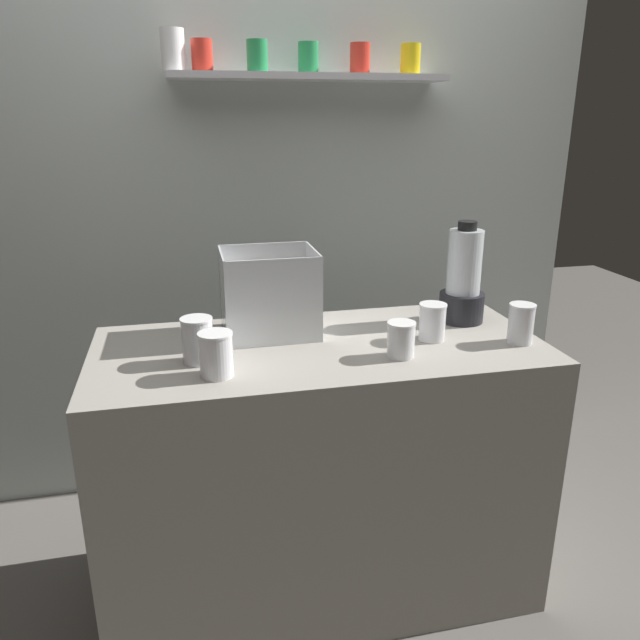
# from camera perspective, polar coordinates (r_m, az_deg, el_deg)

# --- Properties ---
(ground_plane) EXTENTS (8.00, 8.00, 0.00)m
(ground_plane) POSITION_cam_1_polar(r_m,az_deg,el_deg) (2.39, 0.00, -22.91)
(ground_plane) COLOR slate
(counter) EXTENTS (1.40, 0.64, 0.90)m
(counter) POSITION_cam_1_polar(r_m,az_deg,el_deg) (2.11, 0.00, -13.74)
(counter) COLOR #9E998E
(counter) RESTS_ON ground_plane
(back_wall_unit) EXTENTS (2.60, 0.24, 2.50)m
(back_wall_unit) POSITION_cam_1_polar(r_m,az_deg,el_deg) (2.56, -3.82, 11.53)
(back_wall_unit) COLOR silver
(back_wall_unit) RESTS_ON ground_plane
(carrot_display_bin) EXTENTS (0.30, 0.25, 0.27)m
(carrot_display_bin) POSITION_cam_1_polar(r_m,az_deg,el_deg) (1.99, -4.75, 1.13)
(carrot_display_bin) COLOR white
(carrot_display_bin) RESTS_ON counter
(blender_pitcher) EXTENTS (0.15, 0.15, 0.35)m
(blender_pitcher) POSITION_cam_1_polar(r_m,az_deg,el_deg) (2.14, 13.22, 3.50)
(blender_pitcher) COLOR black
(blender_pitcher) RESTS_ON counter
(juice_cup_pomegranate_far_left) EXTENTS (0.09, 0.09, 0.13)m
(juice_cup_pomegranate_far_left) POSITION_cam_1_polar(r_m,az_deg,el_deg) (1.79, -11.36, -2.03)
(juice_cup_pomegranate_far_left) COLOR white
(juice_cup_pomegranate_far_left) RESTS_ON counter
(juice_cup_orange_left) EXTENTS (0.10, 0.10, 0.13)m
(juice_cup_orange_left) POSITION_cam_1_polar(r_m,az_deg,el_deg) (1.69, -9.66, -3.42)
(juice_cup_orange_left) COLOR white
(juice_cup_orange_left) RESTS_ON counter
(juice_cup_beet_middle) EXTENTS (0.08, 0.08, 0.11)m
(juice_cup_beet_middle) POSITION_cam_1_polar(r_m,az_deg,el_deg) (1.81, 7.56, -1.96)
(juice_cup_beet_middle) COLOR white
(juice_cup_beet_middle) RESTS_ON counter
(juice_cup_carrot_right) EXTENTS (0.09, 0.09, 0.12)m
(juice_cup_carrot_right) POSITION_cam_1_polar(r_m,az_deg,el_deg) (1.97, 10.42, -0.36)
(juice_cup_carrot_right) COLOR white
(juice_cup_carrot_right) RESTS_ON counter
(juice_cup_pomegranate_far_right) EXTENTS (0.08, 0.08, 0.13)m
(juice_cup_pomegranate_far_right) POSITION_cam_1_polar(r_m,az_deg,el_deg) (2.01, 18.23, -0.50)
(juice_cup_pomegranate_far_right) COLOR white
(juice_cup_pomegranate_far_right) RESTS_ON counter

